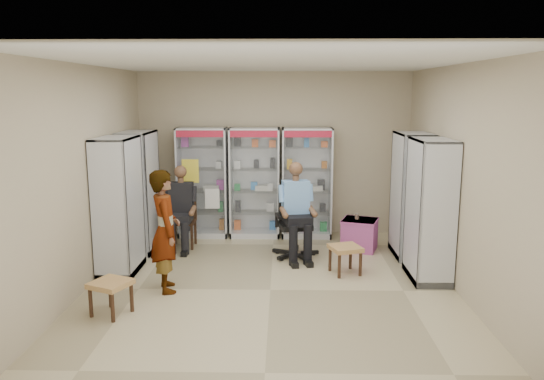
{
  "coord_description": "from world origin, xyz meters",
  "views": [
    {
      "loc": [
        0.16,
        -6.79,
        2.64
      ],
      "look_at": [
        0.01,
        0.7,
        1.24
      ],
      "focal_mm": 35.0,
      "sensor_mm": 36.0,
      "label": 1
    }
  ],
  "objects_px": {
    "cabinet_right_near": "(430,210)",
    "wooden_chair": "(183,220)",
    "standing_man": "(165,231)",
    "seated_shopkeeper": "(295,213)",
    "cabinet_right_far": "(411,195)",
    "office_chair": "(295,222)",
    "cabinet_left_near": "(119,206)",
    "cabinet_back_right": "(307,183)",
    "cabinet_back_left": "(203,183)",
    "cabinet_back_mid": "(255,183)",
    "woven_stool_a": "(345,260)",
    "woven_stool_b": "(111,298)",
    "pink_trunk": "(359,235)",
    "cabinet_left_far": "(139,192)"
  },
  "relations": [
    {
      "from": "cabinet_right_near",
      "to": "cabinet_left_near",
      "type": "xyz_separation_m",
      "value": [
        -4.46,
        0.2,
        0.0
      ]
    },
    {
      "from": "cabinet_back_left",
      "to": "office_chair",
      "type": "height_order",
      "value": "cabinet_back_left"
    },
    {
      "from": "cabinet_left_near",
      "to": "seated_shopkeeper",
      "type": "height_order",
      "value": "cabinet_left_near"
    },
    {
      "from": "cabinet_left_far",
      "to": "seated_shopkeeper",
      "type": "xyz_separation_m",
      "value": [
        2.59,
        -0.35,
        -0.27
      ]
    },
    {
      "from": "cabinet_back_left",
      "to": "standing_man",
      "type": "bearing_deg",
      "value": -91.96
    },
    {
      "from": "cabinet_right_far",
      "to": "office_chair",
      "type": "bearing_deg",
      "value": 92.94
    },
    {
      "from": "office_chair",
      "to": "cabinet_right_far",
      "type": "bearing_deg",
      "value": -8.28
    },
    {
      "from": "pink_trunk",
      "to": "woven_stool_a",
      "type": "bearing_deg",
      "value": -107.48
    },
    {
      "from": "cabinet_back_right",
      "to": "seated_shopkeeper",
      "type": "xyz_separation_m",
      "value": [
        -0.24,
        -1.28,
        -0.27
      ]
    },
    {
      "from": "cabinet_right_near",
      "to": "office_chair",
      "type": "height_order",
      "value": "cabinet_right_near"
    },
    {
      "from": "standing_man",
      "to": "pink_trunk",
      "type": "bearing_deg",
      "value": -75.08
    },
    {
      "from": "standing_man",
      "to": "seated_shopkeeper",
      "type": "bearing_deg",
      "value": -68.85
    },
    {
      "from": "cabinet_back_right",
      "to": "cabinet_right_near",
      "type": "distance_m",
      "value": 2.76
    },
    {
      "from": "cabinet_back_left",
      "to": "woven_stool_b",
      "type": "bearing_deg",
      "value": -99.38
    },
    {
      "from": "cabinet_left_far",
      "to": "office_chair",
      "type": "xyz_separation_m",
      "value": [
        2.59,
        -0.3,
        -0.43
      ]
    },
    {
      "from": "cabinet_right_far",
      "to": "wooden_chair",
      "type": "height_order",
      "value": "cabinet_right_far"
    },
    {
      "from": "wooden_chair",
      "to": "standing_man",
      "type": "height_order",
      "value": "standing_man"
    },
    {
      "from": "cabinet_left_far",
      "to": "wooden_chair",
      "type": "height_order",
      "value": "cabinet_left_far"
    },
    {
      "from": "cabinet_back_left",
      "to": "cabinet_back_mid",
      "type": "height_order",
      "value": "same"
    },
    {
      "from": "cabinet_right_far",
      "to": "standing_man",
      "type": "height_order",
      "value": "cabinet_right_far"
    },
    {
      "from": "seated_shopkeeper",
      "to": "cabinet_left_near",
      "type": "bearing_deg",
      "value": -175.0
    },
    {
      "from": "pink_trunk",
      "to": "woven_stool_b",
      "type": "xyz_separation_m",
      "value": [
        -3.35,
        -2.73,
        -0.05
      ]
    },
    {
      "from": "cabinet_left_far",
      "to": "standing_man",
      "type": "xyz_separation_m",
      "value": [
        0.84,
        -1.82,
        -0.18
      ]
    },
    {
      "from": "pink_trunk",
      "to": "cabinet_back_left",
      "type": "bearing_deg",
      "value": 163.13
    },
    {
      "from": "cabinet_right_near",
      "to": "wooden_chair",
      "type": "bearing_deg",
      "value": 68.36
    },
    {
      "from": "cabinet_back_right",
      "to": "woven_stool_a",
      "type": "xyz_separation_m",
      "value": [
        0.48,
        -2.04,
        -0.79
      ]
    },
    {
      "from": "cabinet_back_mid",
      "to": "cabinet_left_near",
      "type": "distance_m",
      "value": 2.77
    },
    {
      "from": "office_chair",
      "to": "woven_stool_b",
      "type": "bearing_deg",
      "value": -145.14
    },
    {
      "from": "cabinet_back_mid",
      "to": "woven_stool_b",
      "type": "distance_m",
      "value": 3.96
    },
    {
      "from": "cabinet_right_near",
      "to": "wooden_chair",
      "type": "xyz_separation_m",
      "value": [
        -3.78,
        1.5,
        -0.53
      ]
    },
    {
      "from": "wooden_chair",
      "to": "woven_stool_b",
      "type": "xyz_separation_m",
      "value": [
        -0.34,
        -2.83,
        -0.26
      ]
    },
    {
      "from": "cabinet_right_far",
      "to": "cabinet_back_left",
      "type": "bearing_deg",
      "value": 72.25
    },
    {
      "from": "cabinet_back_right",
      "to": "cabinet_right_far",
      "type": "xyz_separation_m",
      "value": [
        1.63,
        -1.13,
        0.0
      ]
    },
    {
      "from": "cabinet_back_mid",
      "to": "wooden_chair",
      "type": "relative_size",
      "value": 2.13
    },
    {
      "from": "cabinet_right_far",
      "to": "seated_shopkeeper",
      "type": "height_order",
      "value": "cabinet_right_far"
    },
    {
      "from": "cabinet_right_far",
      "to": "seated_shopkeeper",
      "type": "distance_m",
      "value": 1.89
    },
    {
      "from": "office_chair",
      "to": "cabinet_back_mid",
      "type": "bearing_deg",
      "value": 108.97
    },
    {
      "from": "wooden_chair",
      "to": "office_chair",
      "type": "height_order",
      "value": "office_chair"
    },
    {
      "from": "cabinet_right_near",
      "to": "woven_stool_b",
      "type": "height_order",
      "value": "cabinet_right_near"
    },
    {
      "from": "cabinet_back_mid",
      "to": "woven_stool_b",
      "type": "relative_size",
      "value": 4.8
    },
    {
      "from": "office_chair",
      "to": "woven_stool_a",
      "type": "height_order",
      "value": "office_chair"
    },
    {
      "from": "cabinet_back_right",
      "to": "standing_man",
      "type": "bearing_deg",
      "value": -125.92
    },
    {
      "from": "cabinet_right_near",
      "to": "standing_man",
      "type": "height_order",
      "value": "cabinet_right_near"
    },
    {
      "from": "cabinet_back_left",
      "to": "cabinet_back_mid",
      "type": "bearing_deg",
      "value": 0.0
    },
    {
      "from": "seated_shopkeeper",
      "to": "wooden_chair",
      "type": "bearing_deg",
      "value": 152.86
    },
    {
      "from": "cabinet_back_left",
      "to": "office_chair",
      "type": "xyz_separation_m",
      "value": [
        1.66,
        -1.23,
        -0.43
      ]
    },
    {
      "from": "seated_shopkeeper",
      "to": "woven_stool_a",
      "type": "relative_size",
      "value": 3.49
    },
    {
      "from": "wooden_chair",
      "to": "pink_trunk",
      "type": "bearing_deg",
      "value": -2.05
    },
    {
      "from": "cabinet_back_left",
      "to": "cabinet_back_right",
      "type": "relative_size",
      "value": 1.0
    },
    {
      "from": "pink_trunk",
      "to": "office_chair",
      "type": "bearing_deg",
      "value": -160.58
    }
  ]
}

